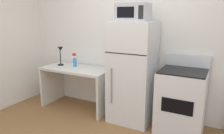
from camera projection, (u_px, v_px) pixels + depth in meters
wall_back_white at (137, 38)px, 3.61m from camera, size 5.00×0.10×2.60m
desk at (77, 80)px, 3.92m from camera, size 1.26×0.61×0.75m
desk_lamp at (60, 53)px, 4.00m from camera, size 0.14×0.12×0.35m
spray_bottle at (75, 61)px, 3.94m from camera, size 0.06×0.06×0.25m
refrigerator at (132, 73)px, 3.38m from camera, size 0.66×0.62×1.58m
microwave at (133, 12)px, 3.15m from camera, size 0.46×0.35×0.26m
oven_range at (181, 101)px, 3.11m from camera, size 0.65×0.61×1.10m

